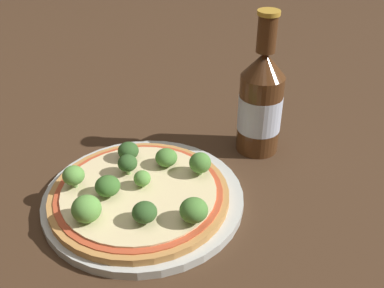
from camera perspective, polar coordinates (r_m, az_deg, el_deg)
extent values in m
plane|color=#3D2819|center=(0.61, -6.12, -7.26)|extent=(3.00, 3.00, 0.00)
cylinder|color=#B2B7B2|center=(0.60, -6.39, -6.99)|extent=(0.27, 0.27, 0.01)
cylinder|color=#B77F42|center=(0.59, -6.62, -6.48)|extent=(0.23, 0.23, 0.01)
cylinder|color=#B74728|center=(0.59, -6.65, -6.05)|extent=(0.22, 0.22, 0.00)
cylinder|color=beige|center=(0.59, -6.66, -5.95)|extent=(0.20, 0.20, 0.00)
cylinder|color=#7A9E5B|center=(0.61, 1.02, -3.39)|extent=(0.01, 0.01, 0.01)
ellipsoid|color=#477A33|center=(0.60, 1.03, -2.40)|extent=(0.03, 0.03, 0.03)
cylinder|color=#7A9E5B|center=(0.61, -8.10, -3.31)|extent=(0.01, 0.01, 0.01)
ellipsoid|color=#2D5123|center=(0.61, -8.19, -2.41)|extent=(0.03, 0.03, 0.02)
cylinder|color=#7A9E5B|center=(0.61, -14.65, -4.81)|extent=(0.01, 0.01, 0.01)
ellipsoid|color=#568E3D|center=(0.60, -14.82, -3.87)|extent=(0.03, 0.03, 0.02)
cylinder|color=#7A9E5B|center=(0.54, 0.23, -9.38)|extent=(0.01, 0.01, 0.01)
ellipsoid|color=#477A33|center=(0.53, 0.23, -8.40)|extent=(0.03, 0.03, 0.03)
cylinder|color=#7A9E5B|center=(0.55, -13.09, -8.99)|extent=(0.01, 0.01, 0.01)
ellipsoid|color=#568E3D|center=(0.55, -13.26, -8.02)|extent=(0.04, 0.04, 0.03)
cylinder|color=#7A9E5B|center=(0.54, -5.98, -9.44)|extent=(0.01, 0.01, 0.01)
ellipsoid|color=#2D5123|center=(0.53, -6.04, -8.61)|extent=(0.03, 0.03, 0.02)
cylinder|color=#7A9E5B|center=(0.58, -10.56, -6.09)|extent=(0.01, 0.01, 0.01)
ellipsoid|color=#386628|center=(0.58, -10.67, -5.25)|extent=(0.03, 0.03, 0.03)
cylinder|color=#7A9E5B|center=(0.59, -6.08, -4.87)|extent=(0.01, 0.01, 0.01)
ellipsoid|color=#568E3D|center=(0.59, -6.13, -4.15)|extent=(0.02, 0.02, 0.02)
cylinder|color=#7A9E5B|center=(0.63, -3.58, -2.33)|extent=(0.01, 0.01, 0.01)
ellipsoid|color=#477A33|center=(0.62, -3.61, -1.59)|extent=(0.03, 0.03, 0.02)
cylinder|color=#7A9E5B|center=(0.65, -8.03, -1.60)|extent=(0.01, 0.01, 0.01)
ellipsoid|color=#2D5123|center=(0.64, -8.10, -0.87)|extent=(0.03, 0.03, 0.02)
cylinder|color=#472814|center=(0.69, 8.57, 3.82)|extent=(0.07, 0.07, 0.12)
cylinder|color=#B2BCD1|center=(0.68, 8.58, 4.00)|extent=(0.07, 0.07, 0.06)
cone|color=#472814|center=(0.65, 9.15, 9.98)|extent=(0.07, 0.07, 0.04)
cylinder|color=#472814|center=(0.64, 9.50, 13.64)|extent=(0.03, 0.03, 0.05)
cylinder|color=#B7892D|center=(0.63, 9.75, 16.12)|extent=(0.03, 0.03, 0.01)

